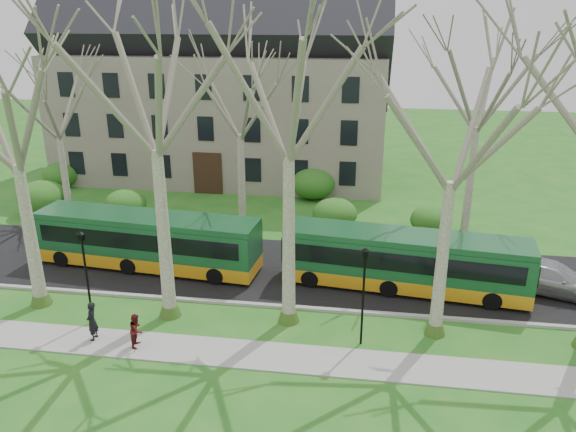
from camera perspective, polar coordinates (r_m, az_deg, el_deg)
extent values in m
plane|color=#1F671D|center=(25.98, -6.12, -10.52)|extent=(120.00, 120.00, 0.00)
cube|color=gray|center=(23.93, -7.62, -13.47)|extent=(70.00, 2.00, 0.06)
cube|color=black|center=(30.68, -3.62, -5.29)|extent=(80.00, 8.00, 0.06)
cube|color=#A5A39E|center=(27.20, -5.35, -8.81)|extent=(80.00, 0.25, 0.14)
cube|color=gray|center=(47.79, -6.33, 10.22)|extent=(26.00, 12.00, 10.00)
cylinder|color=black|center=(26.28, -19.70, -6.36)|extent=(0.10, 0.10, 4.00)
cube|color=black|center=(25.43, -20.27, -2.02)|extent=(0.22, 0.22, 0.30)
cylinder|color=black|center=(23.43, 7.61, -8.63)|extent=(0.10, 0.10, 4.00)
cube|color=black|center=(22.48, 7.87, -3.82)|extent=(0.22, 0.22, 0.30)
ellipsoid|color=#1F611B|center=(41.90, -23.68, 1.52)|extent=(2.60, 2.60, 2.00)
ellipsoid|color=#1F611B|center=(39.10, -16.17, 1.19)|extent=(2.60, 2.60, 2.00)
ellipsoid|color=#1F611B|center=(35.77, 4.76, 0.18)|extent=(2.60, 2.60, 2.00)
ellipsoid|color=#1F611B|center=(35.95, 14.35, -0.30)|extent=(2.60, 2.60, 2.00)
ellipsoid|color=#1F611B|center=(47.81, -22.08, 3.93)|extent=(2.60, 2.60, 2.00)
ellipsoid|color=#1F611B|center=(41.59, 2.57, 3.13)|extent=(2.60, 2.60, 2.00)
imported|color=#A6A6AB|center=(30.66, 25.13, -5.68)|extent=(5.71, 3.64, 1.54)
imported|color=black|center=(25.38, -19.29, -10.04)|extent=(0.46, 0.66, 1.74)
imported|color=#531315|center=(24.49, -15.13, -11.11)|extent=(0.61, 0.75, 1.46)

